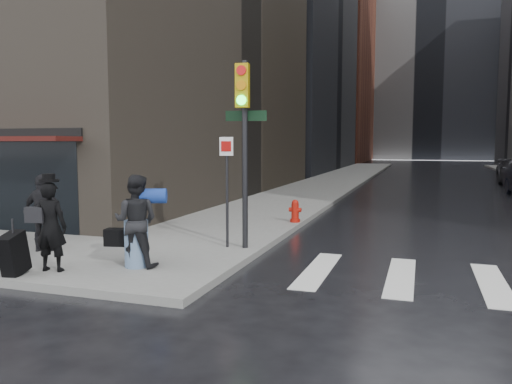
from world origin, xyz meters
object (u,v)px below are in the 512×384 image
Objects in this scene: traffic_light at (242,128)px; man_jeans at (136,221)px; man_greycoat at (43,213)px; fire_hydrant at (295,212)px; man_overcoat at (43,231)px.

man_jeans is at bearing -128.62° from traffic_light.
man_greycoat is 7.21m from fire_hydrant.
man_greycoat is 4.78m from traffic_light.
traffic_light reaches higher than man_overcoat.
fire_hydrant is at bearing 80.32° from traffic_light.
fire_hydrant is (4.28, 5.78, -0.55)m from man_greycoat.
fire_hydrant is (3.00, 7.23, -0.47)m from man_overcoat.
man_greycoat is (-1.28, 1.45, 0.08)m from man_overcoat.
man_greycoat is at bearing -23.30° from man_jeans.
traffic_light is 4.77m from fire_hydrant.
traffic_light is at bearing -160.25° from man_greycoat.
traffic_light is at bearing -133.26° from man_jeans.
man_jeans is 2.61× the size of fire_hydrant.
man_jeans is at bearing -157.35° from man_overcoat.
man_jeans reaches higher than man_greycoat.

